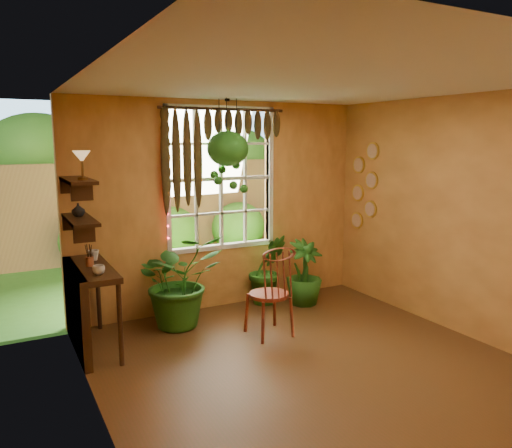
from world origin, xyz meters
The scene contains 23 objects.
floor centered at (0.00, 0.00, 0.00)m, with size 4.50×4.50×0.00m, color #543018.
ceiling centered at (0.00, 0.00, 2.70)m, with size 4.50×4.50×0.00m, color white.
wall_back centered at (0.00, 2.25, 1.35)m, with size 4.00×4.00×0.00m, color #E5A14E.
wall_left centered at (-2.00, 0.00, 1.35)m, with size 4.50×4.50×0.00m, color #E5A14E.
wall_right centered at (2.00, 0.00, 1.35)m, with size 4.50×4.50×0.00m, color #E5A14E.
window centered at (0.00, 2.28, 1.70)m, with size 1.52×0.10×1.86m.
valance_vine centered at (-0.08, 2.16, 2.28)m, with size 1.70×0.12×1.10m.
string_lights centered at (-0.76, 2.19, 1.75)m, with size 0.03×0.03×1.54m, color #FF2633, non-canonical shape.
wall_plates centered at (1.98, 1.79, 1.55)m, with size 0.04×0.32×1.10m, color beige, non-canonical shape.
counter_ledge centered at (-1.91, 1.60, 0.55)m, with size 0.40×1.20×0.90m.
shelf_lower centered at (-1.88, 1.60, 1.40)m, with size 0.25×0.90×0.04m, color #371E0F.
shelf_upper centered at (-1.88, 1.60, 1.80)m, with size 0.25×0.90×0.04m, color #371E0F.
backyard centered at (0.24, 6.87, 1.28)m, with size 14.00×10.00×12.00m.
windsor_chair centered at (0.04, 1.03, 0.35)m, with size 0.46×0.49×1.20m.
potted_plant_left centered at (-0.76, 1.80, 0.56)m, with size 1.01×0.88×1.12m, color #214E14.
potted_plant_mid centered at (0.57, 2.03, 0.47)m, with size 0.52×0.42×0.95m, color #214E14.
potted_plant_right centered at (0.98, 1.78, 0.44)m, with size 0.49×0.49×0.87m, color #214E14.
hanging_basket centered at (-0.03, 2.00, 2.02)m, with size 0.52×0.52×1.18m.
cup_a centered at (-1.78, 1.24, 0.95)m, with size 0.12×0.12×0.09m, color silver.
cup_b centered at (-1.72, 1.86, 0.96)m, with size 0.12×0.12×0.11m, color beige.
brush_jar centered at (-1.80, 1.62, 1.02)m, with size 0.08×0.08×0.29m.
shelf_vase centered at (-1.87, 1.71, 1.49)m, with size 0.13×0.13×0.14m, color #B2AD99.
tiffany_lamp centered at (-1.86, 1.37, 2.03)m, with size 0.17×0.17×0.28m.
Camera 1 is at (-2.65, -3.66, 2.20)m, focal length 35.00 mm.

